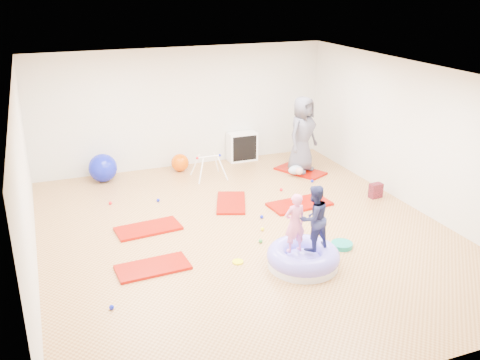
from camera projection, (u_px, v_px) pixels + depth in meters
name	position (u px, v px, depth m)	size (l,w,h in m)	color
room	(246.00, 158.00, 9.01)	(7.01, 8.01, 2.81)	tan
gym_mat_front_left	(153.00, 267.00, 8.32)	(1.12, 0.56, 0.05)	#9F0700
gym_mat_mid_left	(148.00, 229.00, 9.61)	(1.14, 0.57, 0.05)	#9F0700
gym_mat_center_back	(231.00, 203.00, 10.72)	(1.11, 0.56, 0.05)	#9F0700
gym_mat_right	(300.00, 204.00, 10.65)	(1.23, 0.62, 0.05)	#9F0700
gym_mat_rear_right	(300.00, 171.00, 12.48)	(1.15, 0.57, 0.05)	#9F0700
inflatable_cushion	(303.00, 258.00, 8.37)	(1.15, 1.15, 0.36)	silver
child_pink	(295.00, 220.00, 8.09)	(0.35, 0.23, 0.96)	pink
child_navy	(314.00, 215.00, 8.15)	(0.51, 0.40, 1.06)	navy
adult_caregiver	(302.00, 134.00, 12.14)	(0.85, 0.56, 1.75)	#4D4C5A
infant	(296.00, 170.00, 12.14)	(0.36, 0.37, 0.21)	#A4B9D5
ball_pit_balls	(224.00, 216.00, 10.09)	(4.96, 3.74, 0.07)	red
exercise_ball_blue	(103.00, 168.00, 11.81)	(0.63, 0.63, 0.63)	#0F19C0
exercise_ball_orange	(180.00, 163.00, 12.48)	(0.41, 0.41, 0.41)	#E05100
infant_play_gym	(209.00, 164.00, 11.94)	(0.70, 0.67, 0.54)	white
cube_shelf	(242.00, 147.00, 13.16)	(0.71, 0.35, 0.71)	white
balance_disc	(342.00, 245.00, 8.98)	(0.36, 0.36, 0.08)	#0F8876
backpack	(376.00, 191.00, 10.99)	(0.26, 0.16, 0.30)	maroon
yellow_toy	(238.00, 262.00, 8.50)	(0.18, 0.18, 0.03)	#FFFA08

